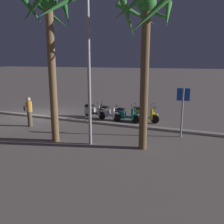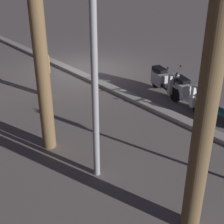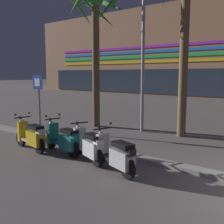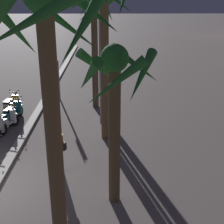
{
  "view_description": "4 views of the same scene",
  "coord_description": "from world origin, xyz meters",
  "px_view_note": "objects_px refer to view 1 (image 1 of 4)",
  "views": [
    {
      "loc": [
        -10.41,
        13.02,
        3.71
      ],
      "look_at": [
        -6.5,
        3.09,
        1.37
      ],
      "focal_mm": 38.07,
      "sensor_mm": 36.0,
      "label": 1
    },
    {
      "loc": [
        -10.48,
        7.52,
        4.57
      ],
      "look_at": [
        -5.46,
        3.2,
        1.21
      ],
      "focal_mm": 51.77,
      "sensor_mm": 36.0,
      "label": 2
    },
    {
      "loc": [
        0.3,
        -5.91,
        2.46
      ],
      "look_at": [
        -6.7,
        3.01,
        0.86
      ],
      "focal_mm": 43.45,
      "sensor_mm": 36.0,
      "label": 3
    },
    {
      "loc": [
        8.43,
        4.22,
        5.92
      ],
      "look_at": [
        -3.58,
        4.42,
        1.38
      ],
      "focal_mm": 49.98,
      "sensor_mm": 36.0,
      "label": 4
    }
  ],
  "objects_px": {
    "palm_tree_near_sign": "(145,35)",
    "palm_tree_mid_walkway": "(50,34)",
    "scooter_silver_gap_after_mid": "(93,111)",
    "crossing_sign": "(182,107)",
    "scooter_teal_second_in_line": "(124,115)",
    "street_lamp": "(88,36)",
    "scooter_yellow_last_in_row": "(143,114)",
    "scooter_white_far_back": "(108,113)",
    "pedestrian_strolling_near_curb": "(29,111)"
  },
  "relations": [
    {
      "from": "palm_tree_mid_walkway",
      "to": "street_lamp",
      "type": "bearing_deg",
      "value": -172.72
    },
    {
      "from": "palm_tree_mid_walkway",
      "to": "street_lamp",
      "type": "relative_size",
      "value": 0.83
    },
    {
      "from": "scooter_white_far_back",
      "to": "palm_tree_near_sign",
      "type": "bearing_deg",
      "value": 128.99
    },
    {
      "from": "scooter_white_far_back",
      "to": "crossing_sign",
      "type": "relative_size",
      "value": 0.71
    },
    {
      "from": "scooter_yellow_last_in_row",
      "to": "scooter_silver_gap_after_mid",
      "type": "xyz_separation_m",
      "value": [
        3.34,
        0.1,
        -0.01
      ]
    },
    {
      "from": "palm_tree_near_sign",
      "to": "scooter_silver_gap_after_mid",
      "type": "bearing_deg",
      "value": -44.13
    },
    {
      "from": "scooter_teal_second_in_line",
      "to": "street_lamp",
      "type": "bearing_deg",
      "value": 88.29
    },
    {
      "from": "scooter_silver_gap_after_mid",
      "to": "street_lamp",
      "type": "height_order",
      "value": "street_lamp"
    },
    {
      "from": "crossing_sign",
      "to": "palm_tree_near_sign",
      "type": "bearing_deg",
      "value": 57.98
    },
    {
      "from": "street_lamp",
      "to": "scooter_silver_gap_after_mid",
      "type": "bearing_deg",
      "value": -65.53
    },
    {
      "from": "scooter_white_far_back",
      "to": "palm_tree_near_sign",
      "type": "relative_size",
      "value": 0.27
    },
    {
      "from": "scooter_silver_gap_after_mid",
      "to": "scooter_teal_second_in_line",
      "type": "bearing_deg",
      "value": 172.88
    },
    {
      "from": "scooter_teal_second_in_line",
      "to": "palm_tree_mid_walkway",
      "type": "height_order",
      "value": "palm_tree_mid_walkway"
    },
    {
      "from": "scooter_silver_gap_after_mid",
      "to": "palm_tree_mid_walkway",
      "type": "distance_m",
      "value": 6.51
    },
    {
      "from": "scooter_yellow_last_in_row",
      "to": "scooter_teal_second_in_line",
      "type": "distance_m",
      "value": 1.17
    },
    {
      "from": "scooter_silver_gap_after_mid",
      "to": "street_lamp",
      "type": "bearing_deg",
      "value": 114.47
    },
    {
      "from": "scooter_yellow_last_in_row",
      "to": "scooter_white_far_back",
      "type": "bearing_deg",
      "value": 8.25
    },
    {
      "from": "palm_tree_mid_walkway",
      "to": "scooter_teal_second_in_line",
      "type": "bearing_deg",
      "value": -111.99
    },
    {
      "from": "scooter_teal_second_in_line",
      "to": "street_lamp",
      "type": "xyz_separation_m",
      "value": [
        0.13,
        4.35,
        4.21
      ]
    },
    {
      "from": "street_lamp",
      "to": "scooter_white_far_back",
      "type": "bearing_deg",
      "value": -77.42
    },
    {
      "from": "scooter_white_far_back",
      "to": "scooter_teal_second_in_line",
      "type": "bearing_deg",
      "value": 176.78
    },
    {
      "from": "scooter_yellow_last_in_row",
      "to": "palm_tree_mid_walkway",
      "type": "relative_size",
      "value": 0.27
    },
    {
      "from": "scooter_white_far_back",
      "to": "palm_tree_mid_walkway",
      "type": "bearing_deg",
      "value": 81.04
    },
    {
      "from": "scooter_teal_second_in_line",
      "to": "palm_tree_near_sign",
      "type": "height_order",
      "value": "palm_tree_near_sign"
    },
    {
      "from": "palm_tree_near_sign",
      "to": "pedestrian_strolling_near_curb",
      "type": "distance_m",
      "value": 7.88
    },
    {
      "from": "palm_tree_mid_walkway",
      "to": "pedestrian_strolling_near_curb",
      "type": "bearing_deg",
      "value": -29.61
    },
    {
      "from": "scooter_yellow_last_in_row",
      "to": "crossing_sign",
      "type": "relative_size",
      "value": 0.73
    },
    {
      "from": "palm_tree_mid_walkway",
      "to": "crossing_sign",
      "type": "bearing_deg",
      "value": -152.7
    },
    {
      "from": "crossing_sign",
      "to": "street_lamp",
      "type": "bearing_deg",
      "value": 34.88
    },
    {
      "from": "scooter_teal_second_in_line",
      "to": "palm_tree_near_sign",
      "type": "distance_m",
      "value": 6.2
    },
    {
      "from": "crossing_sign",
      "to": "street_lamp",
      "type": "xyz_separation_m",
      "value": [
        3.68,
        2.57,
        3.16
      ]
    },
    {
      "from": "scooter_teal_second_in_line",
      "to": "scooter_white_far_back",
      "type": "distance_m",
      "value": 1.12
    },
    {
      "from": "palm_tree_near_sign",
      "to": "palm_tree_mid_walkway",
      "type": "xyz_separation_m",
      "value": [
        4.01,
        0.57,
        0.11
      ]
    },
    {
      "from": "palm_tree_near_sign",
      "to": "street_lamp",
      "type": "bearing_deg",
      "value": 8.76
    },
    {
      "from": "palm_tree_mid_walkway",
      "to": "street_lamp",
      "type": "distance_m",
      "value": 1.73
    },
    {
      "from": "palm_tree_near_sign",
      "to": "palm_tree_mid_walkway",
      "type": "height_order",
      "value": "palm_tree_mid_walkway"
    },
    {
      "from": "scooter_white_far_back",
      "to": "crossing_sign",
      "type": "bearing_deg",
      "value": 158.45
    },
    {
      "from": "scooter_white_far_back",
      "to": "scooter_silver_gap_after_mid",
      "type": "relative_size",
      "value": 0.97
    },
    {
      "from": "palm_tree_near_sign",
      "to": "crossing_sign",
      "type": "bearing_deg",
      "value": -122.02
    },
    {
      "from": "palm_tree_mid_walkway",
      "to": "pedestrian_strolling_near_curb",
      "type": "height_order",
      "value": "palm_tree_mid_walkway"
    },
    {
      "from": "scooter_silver_gap_after_mid",
      "to": "crossing_sign",
      "type": "height_order",
      "value": "crossing_sign"
    },
    {
      "from": "crossing_sign",
      "to": "palm_tree_mid_walkway",
      "type": "distance_m",
      "value": 6.9
    },
    {
      "from": "scooter_teal_second_in_line",
      "to": "scooter_white_far_back",
      "type": "height_order",
      "value": "scooter_teal_second_in_line"
    },
    {
      "from": "crossing_sign",
      "to": "palm_tree_near_sign",
      "type": "distance_m",
      "value": 4.1
    },
    {
      "from": "scooter_white_far_back",
      "to": "street_lamp",
      "type": "height_order",
      "value": "street_lamp"
    },
    {
      "from": "scooter_yellow_last_in_row",
      "to": "palm_tree_near_sign",
      "type": "xyz_separation_m",
      "value": [
        -1.07,
        4.38,
        4.21
      ]
    },
    {
      "from": "palm_tree_near_sign",
      "to": "palm_tree_mid_walkway",
      "type": "bearing_deg",
      "value": 8.13
    },
    {
      "from": "scooter_yellow_last_in_row",
      "to": "street_lamp",
      "type": "relative_size",
      "value": 0.23
    },
    {
      "from": "scooter_teal_second_in_line",
      "to": "crossing_sign",
      "type": "height_order",
      "value": "crossing_sign"
    },
    {
      "from": "scooter_silver_gap_after_mid",
      "to": "palm_tree_near_sign",
      "type": "relative_size",
      "value": 0.28
    }
  ]
}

